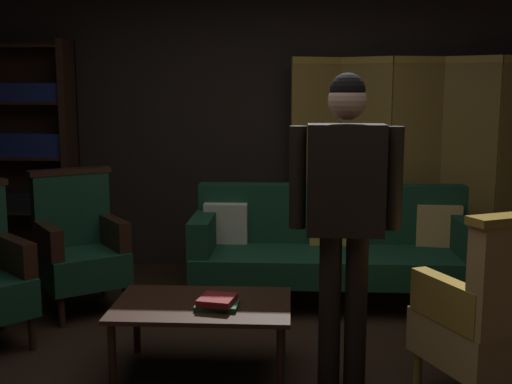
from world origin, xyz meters
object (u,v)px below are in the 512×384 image
armchair_wing_left (79,245)px  standing_figure (345,203)px  coffee_table (202,311)px  bookshelf (24,153)px  book_red_leather (217,300)px  velvet_couch (332,243)px  book_green_cloth (217,305)px  folding_screen (415,165)px  armchair_gilt_accent (494,315)px

armchair_wing_left → standing_figure: standing_figure is taller
coffee_table → bookshelf: bearing=131.9°
book_red_leather → standing_figure: bearing=-4.9°
bookshelf → armchair_wing_left: size_ratio=1.97×
velvet_couch → book_green_cloth: bearing=-116.8°
standing_figure → book_green_cloth: (-0.69, 0.06, -0.59)m
book_red_leather → folding_screen: bearing=55.3°
book_green_cloth → book_red_leather: (0.00, 0.00, 0.03)m
bookshelf → armchair_wing_left: (0.83, -1.06, -0.57)m
folding_screen → book_green_cloth: folding_screen is taller
armchair_wing_left → standing_figure: (1.84, -1.17, 0.54)m
bookshelf → coffee_table: (1.88, -2.10, -0.69)m
velvet_couch → standing_figure: size_ratio=1.25×
bookshelf → armchair_wing_left: 1.46m
armchair_gilt_accent → velvet_couch: bearing=113.3°
folding_screen → armchair_gilt_accent: size_ratio=2.06×
armchair_wing_left → book_red_leather: 1.60m
bookshelf → standing_figure: (2.66, -2.23, -0.04)m
standing_figure → book_red_leather: 0.89m
coffee_table → standing_figure: standing_figure is taller
folding_screen → bookshelf: bearing=179.2°
bookshelf → armchair_gilt_accent: bearing=-35.1°
coffee_table → book_green_cloth: (0.09, -0.08, 0.06)m
velvet_couch → coffee_table: (-0.82, -1.35, -0.08)m
standing_figure → velvet_couch: bearing=88.6°
velvet_couch → armchair_wing_left: size_ratio=2.04×
bookshelf → book_red_leather: size_ratio=10.54×
bookshelf → armchair_wing_left: bearing=-52.0°
folding_screen → book_green_cloth: size_ratio=9.21×
bookshelf → book_green_cloth: (1.98, -2.17, -0.63)m
book_red_leather → velvet_couch: bearing=63.2°
velvet_couch → armchair_gilt_accent: armchair_gilt_accent is taller
folding_screen → standing_figure: folding_screen is taller
folding_screen → bookshelf: size_ratio=1.04×
armchair_wing_left → armchair_gilt_accent: bearing=-27.3°
velvet_couch → book_red_leather: (-0.72, -1.43, 0.01)m
standing_figure → book_red_leather: standing_figure is taller
bookshelf → standing_figure: bearing=-39.9°
armchair_wing_left → book_red_leather: bearing=-44.1°
folding_screen → armchair_wing_left: (-2.62, -1.01, -0.50)m
folding_screen → armchair_wing_left: bearing=-158.9°
armchair_gilt_accent → standing_figure: 0.93m
armchair_wing_left → book_green_cloth: (1.15, -1.11, -0.06)m
velvet_couch → coffee_table: velvet_couch is taller
bookshelf → coffee_table: bearing=-48.1°
coffee_table → book_red_leather: 0.15m
coffee_table → book_red_leather: book_red_leather is taller
bookshelf → folding_screen: bearing=-0.8°
bookshelf → standing_figure: bookshelf is taller
armchair_gilt_accent → standing_figure: (-0.75, 0.17, 0.54)m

